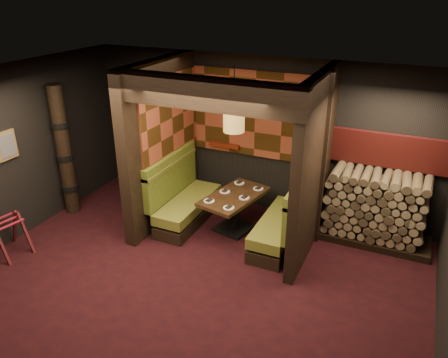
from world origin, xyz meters
TOP-DOWN VIEW (x-y plane):
  - floor at (0.00, 0.00)m, footprint 6.50×5.50m
  - ceiling at (0.00, 0.00)m, footprint 6.50×5.50m
  - wall_back at (0.00, 2.76)m, footprint 6.50×0.02m
  - wall_front at (0.00, -2.76)m, footprint 6.50×0.02m
  - wall_left at (-3.26, 0.00)m, footprint 0.02×5.50m
  - partition_left at (-1.35, 1.65)m, footprint 0.20×2.20m
  - partition_right at (1.30, 1.70)m, footprint 0.15×2.10m
  - header_beam at (-0.02, 0.70)m, footprint 2.85×0.18m
  - tapa_back_panel at (-0.02, 2.71)m, footprint 2.40×0.06m
  - tapa_side_panel at (-1.23, 1.82)m, footprint 0.04×1.85m
  - lacquer_shelf at (-0.60, 2.65)m, footprint 0.60×0.12m
  - booth_bench_left at (-0.96, 1.65)m, footprint 0.68×1.60m
  - booth_bench_right at (0.93, 1.65)m, footprint 0.68×1.60m
  - dining_table at (-0.00, 1.73)m, footprint 0.95×1.39m
  - place_settings at (-0.00, 1.73)m, footprint 0.76×1.12m
  - pendant_lamp at (-0.00, 1.68)m, footprint 0.34×0.34m
  - framed_picture at (-3.22, 0.10)m, footprint 0.05×0.36m
  - luggage_rack at (-2.97, -0.40)m, footprint 0.72×0.57m
  - totem_column at (-3.05, 1.10)m, footprint 0.31×0.31m
  - firewood_stack at (2.29, 2.35)m, footprint 1.73×0.70m
  - mosaic_header at (2.29, 2.68)m, footprint 1.83×0.10m
  - bay_front_post at (1.39, 1.96)m, footprint 0.08×0.08m

SIDE VIEW (x-z plane):
  - floor at x=0.00m, z-range -0.02..0.00m
  - luggage_rack at x=-2.97m, z-range 0.00..0.70m
  - booth_bench_left at x=-0.96m, z-range -0.17..0.97m
  - booth_bench_right at x=0.93m, z-range -0.17..0.97m
  - dining_table at x=0.00m, z-range 0.10..0.78m
  - firewood_stack at x=2.29m, z-range 0.00..1.22m
  - place_settings at x=0.00m, z-range 0.67..0.70m
  - lacquer_shelf at x=-0.60m, z-range 1.15..1.21m
  - totem_column at x=-3.05m, z-range -0.01..2.39m
  - wall_back at x=0.00m, z-range 0.00..2.85m
  - wall_front at x=0.00m, z-range 0.00..2.85m
  - wall_left at x=-3.26m, z-range 0.00..2.85m
  - partition_left at x=-1.35m, z-range 0.00..2.85m
  - partition_right at x=1.30m, z-range 0.00..2.85m
  - bay_front_post at x=1.39m, z-range 0.00..2.85m
  - mosaic_header at x=2.29m, z-range 1.22..1.78m
  - framed_picture at x=-3.22m, z-range 1.39..1.85m
  - tapa_back_panel at x=-0.02m, z-range 1.04..2.60m
  - tapa_side_panel at x=-1.23m, z-range 1.12..2.58m
  - pendant_lamp at x=0.00m, z-range 1.53..2.56m
  - header_beam at x=-0.02m, z-range 2.41..2.85m
  - ceiling at x=0.00m, z-range 2.85..2.87m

